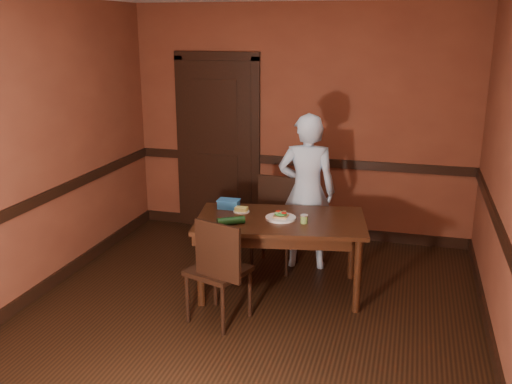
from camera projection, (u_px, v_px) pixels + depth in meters
The scene contains 20 objects.
floor at pixel (245, 320), 4.90m from camera, with size 4.00×4.50×0.01m, color black.
wall_back at pixel (300, 123), 6.61m from camera, with size 4.00×0.02×2.70m, color brown.
wall_front at pixel (94, 287), 2.44m from camera, with size 4.00×0.02×2.70m, color brown.
wall_left at pixel (28, 153), 5.04m from camera, with size 0.02×4.50×2.70m, color brown.
dado_back at pixel (299, 161), 6.72m from camera, with size 4.00×0.03×0.10m, color black.
dado_left at pixel (35, 202), 5.16m from camera, with size 0.03×4.50×0.10m, color black.
dado_right at pixel (506, 245), 4.14m from camera, with size 0.03×4.50×0.10m, color black.
baseboard_back at pixel (297, 229), 6.95m from camera, with size 4.00×0.03×0.12m, color black.
baseboard_left at pixel (44, 287), 5.39m from camera, with size 0.03×4.50×0.12m, color black.
baseboard_right at pixel (493, 347), 4.37m from camera, with size 0.03×4.50×0.12m, color black.
door at pixel (218, 141), 6.90m from camera, with size 1.05×0.07×2.20m.
dining_table at pixel (280, 255), 5.35m from camera, with size 1.54×0.87×0.72m, color black.
chair_far at pixel (275, 225), 5.86m from camera, with size 0.44×0.44×0.93m, color black, non-canonical shape.
chair_near at pixel (218, 268), 4.79m from camera, with size 0.44×0.44×0.94m, color black, non-canonical shape.
person at pixel (307, 192), 5.81m from camera, with size 0.59×0.39×1.61m, color #A7C1DC.
sandwich_plate at pixel (281, 217), 5.24m from camera, with size 0.28×0.28×0.07m.
sauce_jar at pixel (304, 219), 5.12m from camera, with size 0.07×0.07×0.08m.
cheese_saucer at pixel (241, 210), 5.44m from camera, with size 0.16×0.16×0.05m.
food_tub at pixel (229, 204), 5.55m from camera, with size 0.21×0.15×0.09m.
wrapped_veg at pixel (231, 221), 5.09m from camera, with size 0.07×0.07×0.25m, color #113C16.
Camera 1 is at (1.27, -4.21, 2.42)m, focal length 40.00 mm.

